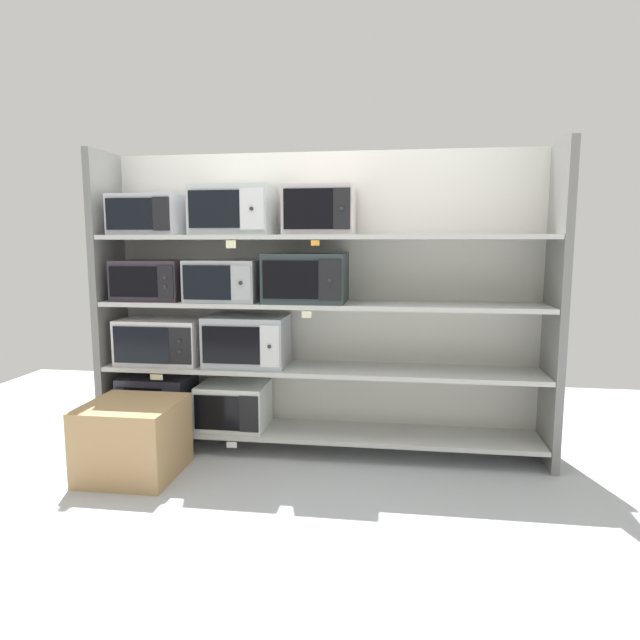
# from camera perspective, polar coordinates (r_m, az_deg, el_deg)

# --- Properties ---
(ground) EXTENTS (6.90, 6.00, 0.02)m
(ground) POSITION_cam_1_polar(r_m,az_deg,el_deg) (3.00, -2.86, -20.35)
(ground) COLOR #B2B7BC
(back_panel) EXTENTS (3.10, 0.04, 2.02)m
(back_panel) POSITION_cam_1_polar(r_m,az_deg,el_deg) (3.87, 0.48, 2.00)
(back_panel) COLOR beige
(back_panel) RESTS_ON ground
(upright_left) EXTENTS (0.05, 0.42, 2.02)m
(upright_left) POSITION_cam_1_polar(r_m,az_deg,el_deg) (4.12, -20.82, 1.84)
(upright_left) COLOR slate
(upright_left) RESTS_ON ground
(upright_right) EXTENTS (0.05, 0.42, 2.02)m
(upright_right) POSITION_cam_1_polar(r_m,az_deg,el_deg) (3.74, 23.06, 1.15)
(upright_right) COLOR slate
(upright_right) RESTS_ON ground
(shelf_0) EXTENTS (2.90, 0.42, 0.03)m
(shelf_0) POSITION_cam_1_polar(r_m,az_deg,el_deg) (3.84, 0.00, -11.46)
(shelf_0) COLOR beige
(shelf_0) RESTS_ON ground
(microwave_0) EXTENTS (0.47, 0.36, 0.34)m
(microwave_0) POSITION_cam_1_polar(r_m,az_deg,el_deg) (4.10, -16.32, -7.84)
(microwave_0) COLOR #2A2937
(microwave_0) RESTS_ON shelf_0
(microwave_1) EXTENTS (0.46, 0.38, 0.30)m
(microwave_1) POSITION_cam_1_polar(r_m,az_deg,el_deg) (3.91, -8.87, -8.64)
(microwave_1) COLOR silver
(microwave_1) RESTS_ON shelf_0
(price_tag_0) EXTENTS (0.05, 0.00, 0.04)m
(price_tag_0) POSITION_cam_1_polar(r_m,az_deg,el_deg) (4.00, -18.02, -11.63)
(price_tag_0) COLOR beige
(price_tag_1) EXTENTS (0.07, 0.00, 0.04)m
(price_tag_1) POSITION_cam_1_polar(r_m,az_deg,el_deg) (3.78, -9.07, -12.56)
(price_tag_1) COLOR white
(shelf_1) EXTENTS (2.90, 0.42, 0.03)m
(shelf_1) POSITION_cam_1_polar(r_m,az_deg,el_deg) (3.72, 0.00, -5.10)
(shelf_1) COLOR beige
(microwave_2) EXTENTS (0.57, 0.36, 0.31)m
(microwave_2) POSITION_cam_1_polar(r_m,az_deg,el_deg) (3.99, -15.92, -2.07)
(microwave_2) COLOR silver
(microwave_2) RESTS_ON shelf_1
(microwave_3) EXTENTS (0.54, 0.38, 0.34)m
(microwave_3) POSITION_cam_1_polar(r_m,az_deg,el_deg) (3.78, -7.48, -2.11)
(microwave_3) COLOR #9FA4AA
(microwave_3) RESTS_ON shelf_1
(price_tag_2) EXTENTS (0.09, 0.00, 0.04)m
(price_tag_2) POSITION_cam_1_polar(r_m,az_deg,el_deg) (3.82, -16.47, -5.65)
(price_tag_2) COLOR beige
(shelf_2) EXTENTS (2.90, 0.42, 0.03)m
(shelf_2) POSITION_cam_1_polar(r_m,az_deg,el_deg) (3.65, 0.00, 1.61)
(shelf_2) COLOR beige
(microwave_4) EXTENTS (0.47, 0.37, 0.27)m
(microwave_4) POSITION_cam_1_polar(r_m,az_deg,el_deg) (3.96, -16.85, 3.95)
(microwave_4) COLOR #332A34
(microwave_4) RESTS_ON shelf_2
(microwave_5) EXTENTS (0.47, 0.42, 0.27)m
(microwave_5) POSITION_cam_1_polar(r_m,az_deg,el_deg) (3.77, -9.67, 4.02)
(microwave_5) COLOR #9CA1A1
(microwave_5) RESTS_ON shelf_2
(microwave_6) EXTENTS (0.52, 0.44, 0.32)m
(microwave_6) POSITION_cam_1_polar(r_m,az_deg,el_deg) (3.64, -1.42, 4.36)
(microwave_6) COLOR #273233
(microwave_6) RESTS_ON shelf_2
(price_tag_3) EXTENTS (0.06, 0.00, 0.04)m
(price_tag_3) POSITION_cam_1_polar(r_m,az_deg,el_deg) (3.45, -1.39, 0.56)
(price_tag_3) COLOR beige
(shelf_3) EXTENTS (2.90, 0.42, 0.03)m
(shelf_3) POSITION_cam_1_polar(r_m,az_deg,el_deg) (3.63, 0.00, 8.50)
(shelf_3) COLOR beige
(microwave_7) EXTENTS (0.46, 0.37, 0.27)m
(microwave_7) POSITION_cam_1_polar(r_m,az_deg,el_deg) (3.96, -17.18, 10.25)
(microwave_7) COLOR #B5B6BF
(microwave_7) RESTS_ON shelf_3
(microwave_8) EXTENTS (0.52, 0.37, 0.32)m
(microwave_8) POSITION_cam_1_polar(r_m,az_deg,el_deg) (3.75, -8.91, 11.05)
(microwave_8) COLOR #B3BCBA
(microwave_8) RESTS_ON shelf_3
(microwave_9) EXTENTS (0.44, 0.39, 0.31)m
(microwave_9) POSITION_cam_1_polar(r_m,az_deg,el_deg) (3.63, 0.02, 11.19)
(microwave_9) COLOR #BFB3B5
(microwave_9) RESTS_ON shelf_3
(price_tag_4) EXTENTS (0.06, 0.00, 0.05)m
(price_tag_4) POSITION_cam_1_polar(r_m,az_deg,el_deg) (3.53, -9.15, 7.70)
(price_tag_4) COLOR beige
(price_tag_5) EXTENTS (0.05, 0.00, 0.03)m
(price_tag_5) POSITION_cam_1_polar(r_m,az_deg,el_deg) (3.41, -0.54, 7.93)
(price_tag_5) COLOR orange
(shipping_carton) EXTENTS (0.55, 0.55, 0.45)m
(shipping_carton) POSITION_cam_1_polar(r_m,az_deg,el_deg) (3.64, -18.64, -11.48)
(shipping_carton) COLOR tan
(shipping_carton) RESTS_ON ground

